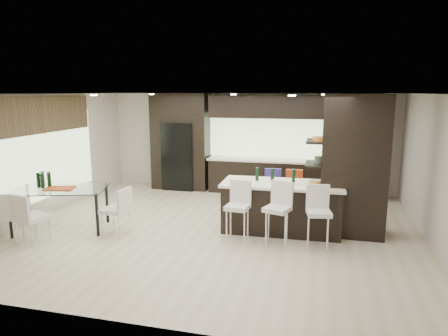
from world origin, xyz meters
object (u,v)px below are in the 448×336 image
(stool_left, at_px, (237,218))
(chair_far, at_px, (7,219))
(dining_table, at_px, (61,209))
(chair_end, at_px, (116,213))
(stool_right, at_px, (318,224))
(kitchen_island, at_px, (282,207))
(bench, at_px, (286,199))
(floor_vase, at_px, (335,202))
(chair_near, at_px, (33,221))
(stool_mid, at_px, (277,221))

(stool_left, distance_m, chair_far, 4.24)
(dining_table, relative_size, chair_end, 2.04)
(stool_right, height_order, chair_far, stool_right)
(kitchen_island, distance_m, chair_far, 5.17)
(bench, relative_size, floor_vase, 1.11)
(kitchen_island, xyz_separation_m, bench, (-0.05, 1.44, -0.21))
(chair_near, bearing_deg, chair_far, -166.34)
(stool_mid, distance_m, bench, 2.26)
(bench, xyz_separation_m, chair_near, (-4.24, -3.27, 0.17))
(bench, bearing_deg, chair_near, -149.36)
(stool_left, bearing_deg, chair_near, -157.71)
(chair_near, bearing_deg, stool_mid, 27.35)
(dining_table, relative_size, chair_near, 1.97)
(kitchen_island, xyz_separation_m, stool_mid, (0.00, -0.81, -0.02))
(stool_mid, relative_size, stool_right, 1.03)
(kitchen_island, bearing_deg, stool_left, -133.19)
(dining_table, distance_m, chair_near, 0.82)
(chair_end, bearing_deg, stool_mid, -81.63)
(kitchen_island, relative_size, floor_vase, 1.81)
(stool_left, bearing_deg, floor_vase, 31.10)
(stool_right, distance_m, chair_far, 5.66)
(kitchen_island, height_order, stool_right, kitchen_island)
(stool_mid, distance_m, floor_vase, 1.31)
(dining_table, bearing_deg, chair_end, -17.45)
(bench, distance_m, floor_vase, 1.83)
(floor_vase, distance_m, dining_table, 5.40)
(stool_mid, xyz_separation_m, stool_right, (0.72, 0.01, -0.01))
(floor_vase, distance_m, chair_near, 5.61)
(stool_right, relative_size, bench, 0.63)
(chair_near, relative_size, chair_end, 1.03)
(stool_left, relative_size, chair_near, 1.02)
(kitchen_island, xyz_separation_m, stool_right, (0.72, -0.81, -0.03))
(floor_vase, height_order, dining_table, floor_vase)
(floor_vase, xyz_separation_m, chair_end, (-4.09, -1.01, -0.22))
(bench, distance_m, chair_near, 5.36)
(stool_left, height_order, stool_mid, stool_mid)
(stool_right, height_order, bench, stool_right)
(chair_near, bearing_deg, stool_right, 25.52)
(stool_mid, xyz_separation_m, dining_table, (-4.28, -0.20, -0.04))
(chair_end, bearing_deg, stool_right, -82.26)
(bench, bearing_deg, dining_table, -156.99)
(stool_left, height_order, bench, stool_left)
(stool_left, height_order, chair_near, stool_left)
(stool_right, relative_size, chair_far, 1.03)
(kitchen_island, height_order, chair_end, kitchen_island)
(bench, xyz_separation_m, dining_table, (-4.24, -2.45, 0.15))
(stool_mid, xyz_separation_m, chair_near, (-4.28, -1.02, -0.02))
(stool_right, bearing_deg, stool_left, 169.94)
(bench, height_order, chair_near, chair_near)
(stool_left, bearing_deg, kitchen_island, 54.42)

